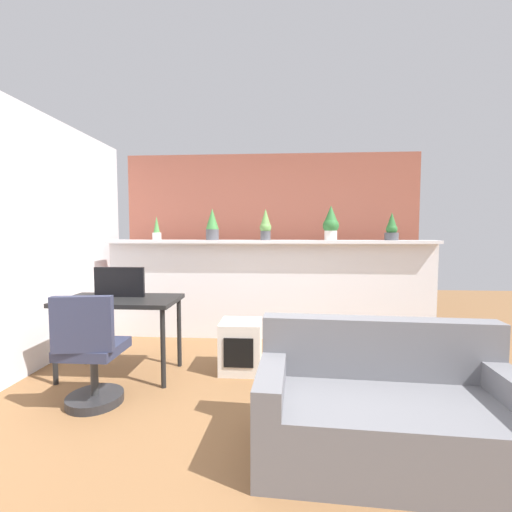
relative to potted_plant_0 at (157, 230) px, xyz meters
name	(u,v)px	position (x,y,z in m)	size (l,w,h in m)	color
ground_plane	(262,419)	(1.48, -2.00, -1.41)	(12.00, 12.00, 0.00)	brown
divider_wall	(269,291)	(1.48, 0.00, -0.79)	(4.18, 0.16, 1.24)	silver
plant_shelf	(269,242)	(1.48, -0.04, -0.15)	(4.18, 0.32, 0.04)	silver
brick_wall_behind	(270,241)	(1.48, 0.60, -0.16)	(4.18, 0.10, 2.50)	#9E5442
potted_plant_0	(157,230)	(0.00, 0.00, 0.00)	(0.11, 0.11, 0.31)	silver
potted_plant_1	(212,224)	(0.74, -0.01, 0.07)	(0.17, 0.17, 0.41)	#4C4C51
potted_plant_2	(266,225)	(1.43, -0.03, 0.06)	(0.15, 0.15, 0.40)	#4C4C51
potted_plant_3	(331,223)	(2.26, -0.02, 0.08)	(0.20, 0.20, 0.44)	silver
potted_plant_4	(392,229)	(3.01, -0.02, 0.01)	(0.17, 0.17, 0.35)	#4C4C51
desk	(120,307)	(0.08, -1.28, -0.75)	(1.10, 0.60, 0.75)	black
tv_monitor	(119,282)	(0.05, -1.20, -0.52)	(0.49, 0.04, 0.29)	black
office_chair	(91,359)	(0.13, -1.90, -1.02)	(0.47, 0.47, 0.91)	#262628
side_cube_shelf	(241,346)	(1.23, -1.11, -1.16)	(0.40, 0.41, 0.50)	silver
couch	(386,412)	(2.26, -2.37, -1.13)	(1.60, 0.85, 0.80)	slate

